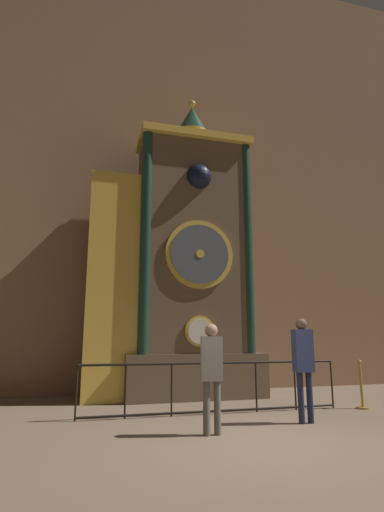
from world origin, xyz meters
TOP-DOWN VIEW (x-y plane):
  - ground_plane at (0.00, 0.00)m, footprint 28.00×28.00m
  - cathedral_back_wall at (-0.09, 5.95)m, footprint 24.00×0.32m
  - clock_tower at (-0.19, 4.65)m, footprint 4.56×1.79m
  - railing_fence at (0.09, 2.33)m, footprint 5.41×0.05m
  - visitor_near at (-0.52, 0.68)m, footprint 0.38×0.29m
  - visitor_far at (1.37, 1.07)m, footprint 0.36×0.25m
  - stanchion_post at (3.34, 2.09)m, footprint 0.28×0.28m

SIDE VIEW (x-z plane):
  - ground_plane at x=0.00m, z-range 0.00..0.00m
  - stanchion_post at x=3.34m, z-range -0.18..0.84m
  - railing_fence at x=0.09m, z-range 0.06..1.07m
  - visitor_near at x=-0.52m, z-range 0.17..1.89m
  - visitor_far at x=1.37m, z-range 0.19..2.03m
  - clock_tower at x=-0.19m, z-range -0.74..7.65m
  - cathedral_back_wall at x=-0.09m, z-range -0.01..14.57m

